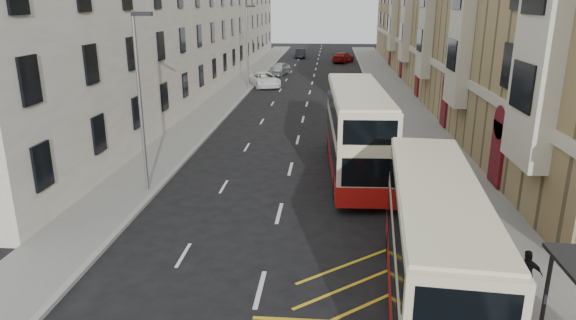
# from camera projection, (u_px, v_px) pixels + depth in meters

# --- Properties ---
(pavement_right) EXTENTS (4.00, 120.00, 0.15)m
(pavement_right) POSITION_uv_depth(u_px,v_px,m) (407.00, 115.00, 40.01)
(pavement_right) COLOR slate
(pavement_right) RESTS_ON ground
(pavement_left) EXTENTS (3.00, 120.00, 0.15)m
(pavement_left) POSITION_uv_depth(u_px,v_px,m) (211.00, 111.00, 41.25)
(pavement_left) COLOR slate
(pavement_left) RESTS_ON ground
(kerb_right) EXTENTS (0.25, 120.00, 0.15)m
(kerb_right) POSITION_uv_depth(u_px,v_px,m) (381.00, 114.00, 40.17)
(kerb_right) COLOR gray
(kerb_right) RESTS_ON ground
(kerb_left) EXTENTS (0.25, 120.00, 0.15)m
(kerb_left) POSITION_uv_depth(u_px,v_px,m) (230.00, 112.00, 41.13)
(kerb_left) COLOR gray
(kerb_left) RESTS_ON ground
(road_markings) EXTENTS (10.00, 110.00, 0.01)m
(road_markings) POSITION_uv_depth(u_px,v_px,m) (312.00, 84.00, 54.95)
(road_markings) COLOR silver
(road_markings) RESTS_ON ground
(terrace_right) EXTENTS (10.75, 79.00, 15.25)m
(terrace_right) POSITION_uv_depth(u_px,v_px,m) (460.00, 12.00, 51.88)
(terrace_right) COLOR #978657
(terrace_right) RESTS_ON ground
(terrace_left) EXTENTS (9.18, 79.00, 13.25)m
(terrace_left) POSITION_uv_depth(u_px,v_px,m) (187.00, 21.00, 54.56)
(terrace_left) COLOR beige
(terrace_left) RESTS_ON ground
(guard_railing) EXTENTS (0.06, 6.56, 1.01)m
(guard_railing) POSITION_uv_depth(u_px,v_px,m) (455.00, 246.00, 16.85)
(guard_railing) COLOR #A9250F
(guard_railing) RESTS_ON pavement_right
(street_lamp_near) EXTENTS (0.93, 0.18, 8.00)m
(street_lamp_near) POSITION_uv_depth(u_px,v_px,m) (141.00, 94.00, 22.68)
(street_lamp_near) COLOR slate
(street_lamp_near) RESTS_ON pavement_left
(street_lamp_far) EXTENTS (0.93, 0.18, 8.00)m
(street_lamp_far) POSITION_uv_depth(u_px,v_px,m) (248.00, 42.00, 51.22)
(street_lamp_far) COLOR slate
(street_lamp_far) RESTS_ON pavement_left
(double_decker_front) EXTENTS (3.03, 9.97, 3.92)m
(double_decker_front) POSITION_uv_depth(u_px,v_px,m) (433.00, 248.00, 14.30)
(double_decker_front) COLOR beige
(double_decker_front) RESTS_ON ground
(double_decker_rear) EXTENTS (3.06, 11.27, 4.45)m
(double_decker_rear) POSITION_uv_depth(u_px,v_px,m) (356.00, 131.00, 25.96)
(double_decker_rear) COLOR beige
(double_decker_rear) RESTS_ON ground
(pedestrian_far) EXTENTS (0.93, 0.44, 1.54)m
(pedestrian_far) POSITION_uv_depth(u_px,v_px,m) (526.00, 275.00, 14.99)
(pedestrian_far) COLOR black
(pedestrian_far) RESTS_ON pavement_right
(white_van) EXTENTS (4.25, 5.86, 1.48)m
(white_van) POSITION_uv_depth(u_px,v_px,m) (265.00, 80.00, 53.29)
(white_van) COLOR white
(white_van) RESTS_ON ground
(car_silver) EXTENTS (2.75, 4.68, 1.50)m
(car_silver) POSITION_uv_depth(u_px,v_px,m) (279.00, 69.00, 61.61)
(car_silver) COLOR #B4B7BB
(car_silver) RESTS_ON ground
(car_dark) EXTENTS (1.59, 4.30, 1.41)m
(car_dark) POSITION_uv_depth(u_px,v_px,m) (301.00, 53.00, 80.06)
(car_dark) COLOR black
(car_dark) RESTS_ON ground
(car_red) EXTENTS (3.66, 5.51, 1.48)m
(car_red) POSITION_uv_depth(u_px,v_px,m) (343.00, 57.00, 74.14)
(car_red) COLOR #9C0D0C
(car_red) RESTS_ON ground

